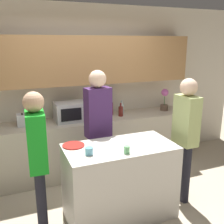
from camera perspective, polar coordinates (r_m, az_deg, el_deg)
The scene contains 16 objects.
ground_plane at distance 3.47m, azimuth 1.78°, elevation -22.37°, with size 14.00×14.00×0.00m, color #BCAD93.
back_wall at distance 4.36m, azimuth -6.94°, elevation 7.43°, with size 6.40×0.40×2.70m.
back_counter at distance 4.39m, azimuth -5.55°, elevation -7.22°, with size 3.60×0.62×0.90m.
kitchen_island at distance 3.30m, azimuth 1.68°, elevation -14.84°, with size 1.30×0.67×0.92m.
microwave at distance 4.16m, azimuth -8.79°, elevation 0.15°, with size 0.52×0.39×0.30m.
toaster at distance 4.09m, azimuth -18.21°, elevation -1.59°, with size 0.26×0.16×0.18m.
potted_plant at distance 4.82m, azimuth 11.36°, elevation 2.65°, with size 0.14×0.14×0.39m.
bottle_0 at distance 4.44m, azimuth -0.28°, elevation 0.76°, with size 0.08×0.08×0.29m.
bottle_1 at distance 4.38m, azimuth 1.91°, elevation 0.19°, with size 0.08×0.08×0.22m.
bottle_2 at distance 4.55m, azimuth 2.12°, elevation 0.78°, with size 0.08×0.08×0.23m.
plate_on_island at distance 3.12m, azimuth -8.39°, elevation -7.19°, with size 0.26×0.26×0.01m.
cup_0 at distance 2.89m, azimuth 3.23°, elevation -8.20°, with size 0.07×0.07×0.08m.
cup_1 at distance 2.86m, azimuth -4.98°, elevation -8.50°, with size 0.09×0.09×0.08m.
person_left at distance 3.53m, azimuth 15.71°, elevation -3.86°, with size 0.22×0.34×1.67m.
person_center at distance 3.55m, azimuth -3.04°, elevation -2.19°, with size 0.36×0.23×1.76m.
person_right at distance 2.91m, azimuth -15.91°, elevation -8.62°, with size 0.21×0.35×1.63m.
Camera 1 is at (-1.12, -2.52, 2.10)m, focal length 42.00 mm.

